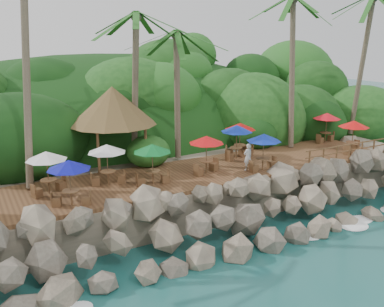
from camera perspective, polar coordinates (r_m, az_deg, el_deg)
ground at (r=20.12m, az=8.50°, el=-13.44°), size 140.00×140.00×0.00m
land_base at (r=32.94m, az=-8.41°, el=0.11°), size 32.00×25.20×2.10m
jungle_hill at (r=40.11m, az=-12.14°, el=1.14°), size 44.80×28.00×15.40m
seawall at (r=21.06m, az=5.31°, el=-8.47°), size 29.00×4.00×2.30m
terrace at (r=23.87m, az=0.00°, el=-2.78°), size 26.00×5.00×0.20m
jungle_foliage at (r=32.34m, az=-7.72°, el=-2.09°), size 44.00×16.00×12.00m
foam_line at (r=20.31m, az=7.98°, el=-13.02°), size 25.20×0.80×0.06m
palapa at (r=25.10m, az=-10.55°, el=6.31°), size 5.04×5.04×4.60m
dining_clusters at (r=22.76m, az=-1.59°, el=1.18°), size 25.55×5.15×2.12m
railing at (r=27.96m, az=20.34°, el=0.48°), size 7.20×0.10×1.00m
waiter at (r=24.20m, az=7.48°, el=-0.47°), size 0.60×0.42×1.57m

